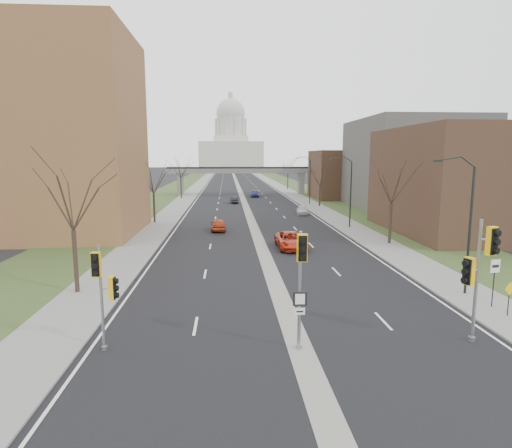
{
  "coord_description": "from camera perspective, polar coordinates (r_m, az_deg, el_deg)",
  "views": [
    {
      "loc": [
        -3.28,
        -19.29,
        8.73
      ],
      "look_at": [
        -1.32,
        9.78,
        4.14
      ],
      "focal_mm": 30.0,
      "sensor_mm": 36.0,
      "label": 1
    }
  ],
  "objects": [
    {
      "name": "streetlight_far",
      "position": [
        78.62,
        6.65,
        7.6
      ],
      "size": [
        2.61,
        0.2,
        8.7
      ],
      "color": "black",
      "rests_on": "sidewalk_right"
    },
    {
      "name": "signal_pole_left",
      "position": [
        20.18,
        -19.66,
        -7.46
      ],
      "size": [
        0.87,
        0.86,
        4.9
      ],
      "rotation": [
        0.0,
        0.0,
        -0.01
      ],
      "color": "gray",
      "rests_on": "ground"
    },
    {
      "name": "tree_right_c",
      "position": [
        115.46,
        4.28,
        8.09
      ],
      "size": [
        7.65,
        7.65,
        9.99
      ],
      "color": "#382B21",
      "rests_on": "sidewalk_right"
    },
    {
      "name": "median_strip",
      "position": [
        169.55,
        -2.77,
        5.99
      ],
      "size": [
        1.2,
        600.0,
        0.02
      ],
      "primitive_type": "cube",
      "color": "gray",
      "rests_on": "ground"
    },
    {
      "name": "car_left_near",
      "position": [
        51.13,
        -5.03,
        -0.09
      ],
      "size": [
        1.89,
        4.32,
        1.45
      ],
      "primitive_type": "imported",
      "rotation": [
        0.0,
        0.0,
        3.18
      ],
      "color": "#A83113",
      "rests_on": "ground"
    },
    {
      "name": "sidewalk_left",
      "position": [
        169.74,
        -6.84,
        5.96
      ],
      "size": [
        4.0,
        600.0,
        0.12
      ],
      "primitive_type": "cube",
      "color": "gray",
      "rests_on": "ground"
    },
    {
      "name": "tree_left_c",
      "position": [
        91.83,
        -10.03,
        7.77
      ],
      "size": [
        7.65,
        7.65,
        9.99
      ],
      "color": "#382B21",
      "rests_on": "sidewalk_left"
    },
    {
      "name": "tree_right_a",
      "position": [
        44.44,
        17.73,
        5.83
      ],
      "size": [
        7.2,
        7.2,
        9.4
      ],
      "color": "#382B21",
      "rests_on": "sidewalk_right"
    },
    {
      "name": "tree_left_b",
      "position": [
        58.17,
        -13.56,
        6.24
      ],
      "size": [
        6.75,
        6.75,
        8.81
      ],
      "color": "#382B21",
      "rests_on": "sidewalk_left"
    },
    {
      "name": "road_surface",
      "position": [
        169.55,
        -2.77,
        5.99
      ],
      "size": [
        20.0,
        600.0,
        0.01
      ],
      "primitive_type": "cube",
      "color": "black",
      "rests_on": "ground"
    },
    {
      "name": "warning_sign",
      "position": [
        27.29,
        30.69,
        -8.02
      ],
      "size": [
        0.71,
        0.25,
        1.89
      ],
      "rotation": [
        0.0,
        0.0,
        0.31
      ],
      "color": "black",
      "rests_on": "sidewalk_right"
    },
    {
      "name": "tree_right_b",
      "position": [
        76.11,
        8.55,
        6.67
      ],
      "size": [
        6.3,
        6.3,
        8.22
      ],
      "color": "#382B21",
      "rests_on": "sidewalk_right"
    },
    {
      "name": "commercial_block_mid",
      "position": [
        77.86,
        20.0,
        7.52
      ],
      "size": [
        18.0,
        22.0,
        15.0
      ],
      "primitive_type": "cube",
      "color": "#52504B",
      "rests_on": "ground"
    },
    {
      "name": "commercial_block_far",
      "position": [
        92.88,
        12.01,
        6.46
      ],
      "size": [
        14.0,
        14.0,
        10.0
      ],
      "primitive_type": "cube",
      "color": "#452B20",
      "rests_on": "ground"
    },
    {
      "name": "signal_pole_median",
      "position": [
        18.96,
        6.03,
        -6.09
      ],
      "size": [
        0.63,
        0.89,
        5.49
      ],
      "rotation": [
        0.0,
        0.0,
        -0.02
      ],
      "color": "gray",
      "rests_on": "ground"
    },
    {
      "name": "apartment_building",
      "position": [
        54.33,
        -29.09,
        10.24
      ],
      "size": [
        25.0,
        16.0,
        22.0
      ],
      "primitive_type": "cube",
      "color": "brown",
      "rests_on": "ground"
    },
    {
      "name": "streetlight_near",
      "position": [
        29.09,
        25.6,
        4.58
      ],
      "size": [
        2.61,
        0.2,
        8.7
      ],
      "color": "black",
      "rests_on": "sidewalk_right"
    },
    {
      "name": "car_right_mid",
      "position": [
        65.85,
        6.2,
        1.83
      ],
      "size": [
        2.21,
        4.46,
        1.25
      ],
      "primitive_type": "imported",
      "rotation": [
        0.0,
        0.0,
        -0.11
      ],
      "color": "#AFAFB8",
      "rests_on": "ground"
    },
    {
      "name": "signal_pole_right",
      "position": [
        22.16,
        27.61,
        -4.77
      ],
      "size": [
        1.34,
        0.98,
        5.9
      ],
      "rotation": [
        0.0,
        0.0,
        0.38
      ],
      "color": "gray",
      "rests_on": "ground"
    },
    {
      "name": "streetlight_mid",
      "position": [
        53.27,
        11.76,
        6.86
      ],
      "size": [
        2.61,
        0.2,
        8.7
      ],
      "color": "black",
      "rests_on": "sidewalk_right"
    },
    {
      "name": "capitol",
      "position": [
        339.45,
        -3.37,
        10.61
      ],
      "size": [
        48.0,
        42.0,
        55.75
      ],
      "color": "beige",
      "rests_on": "ground"
    },
    {
      "name": "speed_limit_sign",
      "position": [
        28.27,
        29.18,
        -5.87
      ],
      "size": [
        0.6,
        0.12,
        2.8
      ],
      "rotation": [
        0.0,
        0.0,
        0.14
      ],
      "color": "black",
      "rests_on": "sidewalk_right"
    },
    {
      "name": "car_left_far",
      "position": [
        81.54,
        -2.95,
        3.23
      ],
      "size": [
        1.63,
        3.81,
        1.22
      ],
      "primitive_type": "imported",
      "rotation": [
        0.0,
        0.0,
        3.24
      ],
      "color": "black",
      "rests_on": "ground"
    },
    {
      "name": "grass_verge_right",
      "position": [
        170.85,
        3.31,
        6.03
      ],
      "size": [
        8.0,
        600.0,
        0.1
      ],
      "primitive_type": "cube",
      "color": "#293B1B",
      "rests_on": "ground"
    },
    {
      "name": "grass_verge_left",
      "position": [
        170.15,
        -8.87,
        5.92
      ],
      "size": [
        8.0,
        600.0,
        0.1
      ],
      "primitive_type": "cube",
      "color": "#293B1B",
      "rests_on": "ground"
    },
    {
      "name": "car_right_near",
      "position": [
        41.22,
        4.69,
        -2.19
      ],
      "size": [
        2.71,
        5.68,
        1.56
      ],
      "primitive_type": "imported",
      "rotation": [
        0.0,
        0.0,
        0.02
      ],
      "color": "#B72913",
      "rests_on": "ground"
    },
    {
      "name": "pedestrian_bridge",
      "position": [
        99.42,
        -1.98,
        6.71
      ],
      "size": [
        34.0,
        3.0,
        6.45
      ],
      "color": "slate",
      "rests_on": "ground"
    },
    {
      "name": "ground",
      "position": [
        21.43,
        5.47,
        -15.12
      ],
      "size": [
        700.0,
        700.0,
        0.0
      ],
      "primitive_type": "plane",
      "color": "black",
      "rests_on": "ground"
    },
    {
      "name": "sidewalk_right",
      "position": [
        170.2,
        1.3,
        6.03
      ],
      "size": [
        4.0,
        600.0,
        0.12
      ],
      "primitive_type": "cube",
      "color": "gray",
      "rests_on": "ground"
    },
    {
      "name": "car_right_far",
      "position": [
        94.09,
        -0.16,
        4.07
      ],
      "size": [
        1.86,
        4.29,
        1.44
      ],
      "primitive_type": "imported",
      "rotation": [
        0.0,
        0.0,
        -0.04
      ],
      "color": "navy",
      "rests_on": "ground"
    },
    {
      "name": "tree_left_a",
      "position": [
        29.05,
        -23.47,
        4.09
      ],
      "size": [
        7.2,
        7.2,
        9.4
      ],
      "color": "#382B21",
      "rests_on": "sidewalk_left"
    },
    {
      "name": "commercial_block_near",
      "position": [
        54.67,
        26.19,
        5.18
      ],
      "size": [
        16.0,
        20.0,
        12.0
      ],
      "primitive_type": "cube",
      "color": "#452B20",
      "rests_on": "ground"
    }
  ]
}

